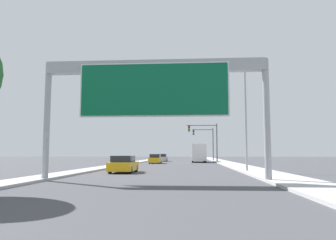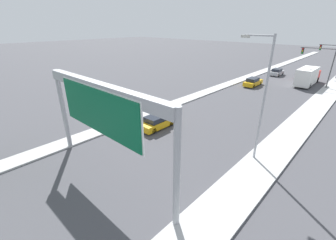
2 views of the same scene
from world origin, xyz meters
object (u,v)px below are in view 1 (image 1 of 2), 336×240
Objects in this scene: sign_gantry at (154,85)px; traffic_light_mid_block at (207,139)px; truck_box_primary at (199,153)px; car_near_center at (124,165)px; traffic_light_near_intersection at (207,136)px; car_far_center at (162,158)px; street_lamp_right at (242,106)px; car_near_right at (155,159)px.

traffic_light_mid_block is (5.40, 50.15, -1.03)m from sign_gantry.
sign_gantry is 1.48× the size of truck_box_primary.
traffic_light_near_intersection reaches higher than car_near_center.
car_near_center is 37.04m from car_far_center.
truck_box_primary is 31.19m from street_lamp_right.
street_lamp_right is at bearing -74.28° from car_far_center.
car_far_center is 0.47× the size of truck_box_primary.
traffic_light_near_intersection reaches higher than truck_box_primary.
street_lamp_right reaches higher than traffic_light_near_intersection.
car_far_center is at bearing 94.40° from sign_gantry.
traffic_light_near_intersection is at bearing 82.79° from sign_gantry.
car_near_center is 32.75m from truck_box_primary.
truck_box_primary is at bearing 95.73° from street_lamp_right.
car_near_right is 0.69× the size of traffic_light_near_intersection.
traffic_light_near_intersection reaches higher than traffic_light_mid_block.
traffic_light_near_intersection is at bearing -31.99° from car_far_center.
car_near_center is 0.62× the size of traffic_light_near_intersection.
sign_gantry is 1.35× the size of street_lamp_right.
street_lamp_right reaches higher than traffic_light_mid_block.
car_near_right is at bearing -117.54° from traffic_light_mid_block.
car_far_center is 37.56m from street_lamp_right.
street_lamp_right is (6.59, 9.68, 0.11)m from sign_gantry.
street_lamp_right is (3.09, -30.77, 4.09)m from truck_box_primary.
car_near_right is 11.81m from traffic_light_near_intersection.
street_lamp_right is (1.51, -30.47, 1.02)m from traffic_light_near_intersection.
car_near_right is at bearing -140.50° from traffic_light_near_intersection.
car_near_center is at bearing -90.00° from car_near_right.
car_far_center is 10.76m from traffic_light_mid_block.
traffic_light_near_intersection is 10.01m from traffic_light_mid_block.
sign_gantry reaches higher than traffic_light_near_intersection.
truck_box_primary is at bearing 85.05° from sign_gantry.
car_far_center is 0.62× the size of traffic_light_near_intersection.
car_far_center is 10.87m from traffic_light_near_intersection.
sign_gantry is 3.13× the size of car_near_center.
car_near_right is at bearing 90.00° from car_near_center.
car_near_right is 0.70× the size of traffic_light_mid_block.
traffic_light_near_intersection reaches higher than car_far_center.
truck_box_primary is (7.00, 7.37, 0.93)m from car_near_right.
traffic_light_mid_block is (8.90, 41.68, 3.90)m from car_near_center.
traffic_light_near_intersection is at bearing 74.85° from car_near_center.
car_near_right is 1.12× the size of car_far_center.
car_near_right is 12.43m from car_far_center.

